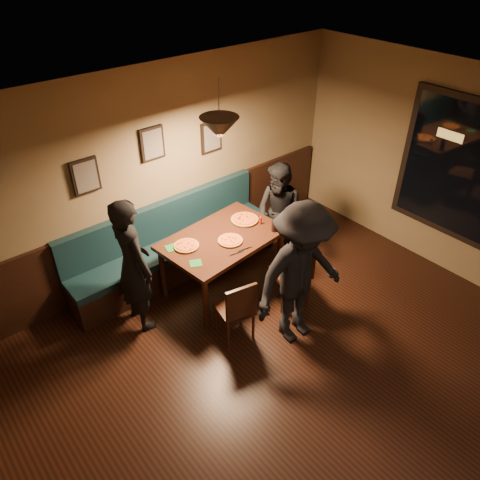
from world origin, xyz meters
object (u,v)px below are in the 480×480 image
Objects in this scene: chair_near_right at (290,270)px; tabasco_bottle at (261,220)px; soda_glass at (274,226)px; diner_front at (300,275)px; chair_near_left at (234,308)px; booth_bench at (173,243)px; diner_right at (279,215)px; dining_table at (223,262)px; diner_left at (133,265)px.

chair_near_right is 0.77m from tabasco_bottle.
soda_glass is 1.22× the size of tabasco_bottle.
chair_near_left is at bearing 146.41° from diner_front.
tabasco_bottle is (0.45, 1.15, -0.02)m from diner_front.
diner_right is at bearing -27.05° from booth_bench.
soda_glass reaches higher than dining_table.
dining_table is at bearing -64.07° from booth_bench.
diner_right is at bearing 40.14° from chair_near_left.
diner_front is at bearing -44.27° from diner_right.
tabasco_bottle is at bearing -40.48° from booth_bench.
chair_near_left is 6.52× the size of tabasco_bottle.
diner_right is at bearing 59.51° from diner_front.
tabasco_bottle reaches higher than chair_near_left.
diner_left is (-0.86, -0.53, 0.36)m from booth_bench.
dining_table is 1.28m from diner_left.
diner_front is at bearing -26.73° from chair_near_left.
diner_front reaches higher than chair_near_right.
diner_right is 0.46m from tabasco_bottle.
tabasco_bottle reaches higher than dining_table.
chair_near_left is (-0.12, -1.46, -0.07)m from booth_bench.
tabasco_bottle is at bearing -15.12° from dining_table.
diner_front is (0.57, -0.45, 0.47)m from chair_near_left.
tabasco_bottle is at bearing 97.84° from chair_near_right.
tabasco_bottle is (-0.43, -0.09, 0.13)m from diner_right.
diner_left is at bearing -102.62° from diner_right.
diner_front is (1.31, -1.38, 0.04)m from diner_left.
soda_glass is (1.78, -0.46, 0.03)m from diner_left.
booth_bench is 2.01m from diner_front.
diner_right is 11.31× the size of tabasco_bottle.
tabasco_bottle is at bearing -96.71° from diner_left.
booth_bench is 1.24m from tabasco_bottle.
booth_bench is 1.67× the size of diner_front.
dining_table is 1.76× the size of chair_near_left.
chair_near_left is 0.87m from diner_front.
diner_left is 13.10× the size of tabasco_bottle.
diner_right is (2.19, -0.14, -0.12)m from diner_left.
diner_left is at bearing 167.40° from chair_near_right.
dining_table is at bearing 151.59° from soda_glass.
booth_bench is at bearing -125.91° from diner_right.
dining_table is 0.91m from chair_near_left.
chair_near_left is at bearing -156.04° from soda_glass.
chair_near_right is 0.55× the size of diner_front.
chair_near_left is 1.24m from soda_glass.
booth_bench is at bearing 96.99° from chair_near_left.
dining_table is 0.84× the size of diner_front.
booth_bench is 2.01× the size of diner_right.
dining_table is 9.42× the size of soda_glass.
chair_near_right is at bearing 58.63° from diner_front.
soda_glass is at bearing -83.19° from tabasco_bottle.
tabasco_bottle is (1.75, -0.23, 0.01)m from diner_left.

